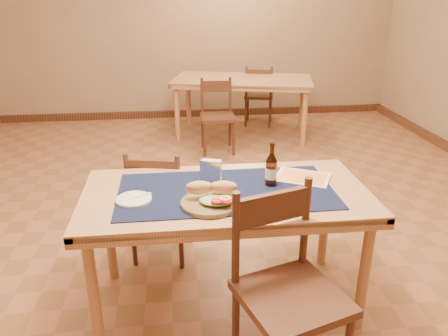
{
  "coord_description": "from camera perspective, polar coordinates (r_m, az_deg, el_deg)",
  "views": [
    {
      "loc": [
        -0.27,
        -2.99,
        1.8
      ],
      "look_at": [
        0.0,
        -0.7,
        0.85
      ],
      "focal_mm": 35.0,
      "sensor_mm": 36.0,
      "label": 1
    }
  ],
  "objects": [
    {
      "name": "side_plate",
      "position": [
        2.38,
        -11.7,
        -4.0
      ],
      "size": [
        0.19,
        0.19,
        0.02
      ],
      "color": "silver",
      "rests_on": "placemat"
    },
    {
      "name": "room",
      "position": [
        3.03,
        -1.62,
        14.76
      ],
      "size": [
        6.04,
        7.04,
        2.84
      ],
      "color": "#905A3F",
      "rests_on": "ground"
    },
    {
      "name": "chair_main_near",
      "position": [
        2.14,
        8.21,
        -15.25
      ],
      "size": [
        0.56,
        0.56,
        0.97
      ],
      "color": "#4E2C1C",
      "rests_on": "ground"
    },
    {
      "name": "placemat",
      "position": [
        2.45,
        0.28,
        -2.99
      ],
      "size": [
        1.2,
        0.6,
        0.01
      ],
      "primitive_type": "cube",
      "color": "#0F1238",
      "rests_on": "main_table"
    },
    {
      "name": "chair_main_far",
      "position": [
        3.05,
        -8.4,
        -4.45
      ],
      "size": [
        0.46,
        0.46,
        0.84
      ],
      "color": "#4E2C1C",
      "rests_on": "ground"
    },
    {
      "name": "menu_card",
      "position": [
        2.65,
        10.21,
        -1.15
      ],
      "size": [
        0.38,
        0.35,
        0.01
      ],
      "color": "beige",
      "rests_on": "placemat"
    },
    {
      "name": "beer_bottle",
      "position": [
        2.49,
        6.18,
        -0.23
      ],
      "size": [
        0.07,
        0.07,
        0.25
      ],
      "color": "#4A210D",
      "rests_on": "placemat"
    },
    {
      "name": "chair_back_near",
      "position": [
        5.15,
        -0.88,
        7.01
      ],
      "size": [
        0.39,
        0.39,
        0.84
      ],
      "color": "#4E2C1C",
      "rests_on": "ground"
    },
    {
      "name": "napkin_holder",
      "position": [
        2.58,
        -1.75,
        -0.27
      ],
      "size": [
        0.14,
        0.08,
        0.12
      ],
      "color": "white",
      "rests_on": "placemat"
    },
    {
      "name": "baseboard",
      "position": [
        3.48,
        -1.38,
        -7.86
      ],
      "size": [
        6.0,
        7.0,
        0.1
      ],
      "color": "#4E2C1C",
      "rests_on": "ground"
    },
    {
      "name": "back_table",
      "position": [
        5.67,
        2.44,
        10.8
      ],
      "size": [
        1.88,
        1.25,
        0.75
      ],
      "color": "#B27F54",
      "rests_on": "ground"
    },
    {
      "name": "chair_back_far",
      "position": [
        6.18,
        4.57,
        9.54
      ],
      "size": [
        0.47,
        0.47,
        0.84
      ],
      "color": "#4E2C1C",
      "rests_on": "ground"
    },
    {
      "name": "sandwich_plate",
      "position": [
        2.28,
        -1.59,
        -4.02
      ],
      "size": [
        0.31,
        0.31,
        0.12
      ],
      "color": "brown",
      "rests_on": "placemat"
    },
    {
      "name": "main_table",
      "position": [
        2.48,
        0.27,
        -4.77
      ],
      "size": [
        1.6,
        0.8,
        0.75
      ],
      "color": "#B27F54",
      "rests_on": "ground"
    },
    {
      "name": "fork",
      "position": [
        2.39,
        -10.65,
        -3.54
      ],
      "size": [
        0.12,
        0.08,
        0.0
      ],
      "color": "#83DC79",
      "rests_on": "side_plate"
    }
  ]
}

